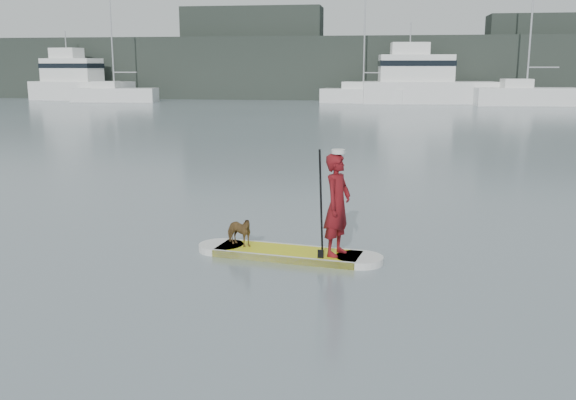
# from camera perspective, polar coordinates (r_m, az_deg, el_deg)

# --- Properties ---
(ground) EXTENTS (140.00, 140.00, 0.00)m
(ground) POSITION_cam_1_polar(r_m,az_deg,el_deg) (12.44, -7.35, -3.29)
(ground) COLOR slate
(ground) RESTS_ON ground
(paddleboard) EXTENTS (3.27, 1.20, 0.12)m
(paddleboard) POSITION_cam_1_polar(r_m,az_deg,el_deg) (11.08, 0.00, -4.76)
(paddleboard) COLOR yellow
(paddleboard) RESTS_ON ground
(paddler) EXTENTS (0.61, 0.73, 1.71)m
(paddler) POSITION_cam_1_polar(r_m,az_deg,el_deg) (10.63, 4.41, -0.43)
(paddler) COLOR maroon
(paddler) RESTS_ON paddleboard
(white_cap) EXTENTS (0.22, 0.22, 0.07)m
(white_cap) POSITION_cam_1_polar(r_m,az_deg,el_deg) (10.48, 4.49, 4.32)
(white_cap) COLOR silver
(white_cap) RESTS_ON paddler
(dog) EXTENTS (0.68, 0.55, 0.52)m
(dog) POSITION_cam_1_polar(r_m,az_deg,el_deg) (11.30, -4.43, -2.78)
(dog) COLOR brown
(dog) RESTS_ON paddleboard
(paddle) EXTENTS (0.10, 0.30, 2.00)m
(paddle) POSITION_cam_1_polar(r_m,az_deg,el_deg) (10.45, 2.95, -1.62)
(paddle) COLOR black
(paddle) RESTS_ON ground
(sailboat_b) EXTENTS (7.79, 2.90, 11.35)m
(sailboat_b) POSITION_cam_1_polar(r_m,az_deg,el_deg) (61.54, -15.21, 9.15)
(sailboat_b) COLOR white
(sailboat_b) RESTS_ON ground
(sailboat_d) EXTENTS (7.73, 3.78, 10.93)m
(sailboat_d) POSITION_cam_1_polar(r_m,az_deg,el_deg) (58.14, 6.63, 9.34)
(sailboat_d) COLOR white
(sailboat_d) RESTS_ON ground
(sailboat_e) EXTENTS (8.48, 3.26, 12.05)m
(sailboat_e) POSITION_cam_1_polar(r_m,az_deg,el_deg) (57.57, 20.33, 8.76)
(sailboat_e) COLOR white
(sailboat_e) RESTS_ON ground
(motor_yacht_a) EXTENTS (11.78, 4.56, 6.91)m
(motor_yacht_a) POSITION_cam_1_polar(r_m,az_deg,el_deg) (58.36, 11.88, 10.32)
(motor_yacht_a) COLOR white
(motor_yacht_a) RESTS_ON ground
(motor_yacht_b) EXTENTS (10.26, 5.02, 6.49)m
(motor_yacht_b) POSITION_cam_1_polar(r_m,az_deg,el_deg) (65.90, -18.22, 10.03)
(motor_yacht_b) COLOR white
(motor_yacht_b) RESTS_ON ground
(shore_mass) EXTENTS (90.00, 6.00, 6.00)m
(shore_mass) POSITION_cam_1_polar(r_m,az_deg,el_deg) (64.63, 5.59, 11.58)
(shore_mass) COLOR black
(shore_mass) RESTS_ON ground
(shore_building_west) EXTENTS (14.00, 4.00, 9.00)m
(shore_building_west) POSITION_cam_1_polar(r_m,az_deg,el_deg) (66.90, -3.15, 12.90)
(shore_building_west) COLOR black
(shore_building_west) RESTS_ON ground
(shore_building_east) EXTENTS (10.00, 4.00, 8.00)m
(shore_building_east) POSITION_cam_1_polar(r_m,az_deg,el_deg) (67.18, 21.51, 11.69)
(shore_building_east) COLOR black
(shore_building_east) RESTS_ON ground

